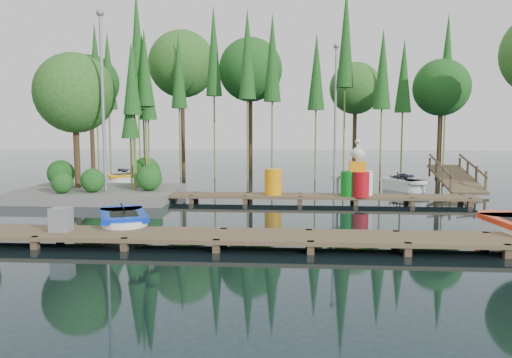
# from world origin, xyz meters

# --- Properties ---
(ground_plane) EXTENTS (90.00, 90.00, 0.00)m
(ground_plane) POSITION_xyz_m (0.00, 0.00, 0.00)
(ground_plane) COLOR #1A2A30
(near_dock) EXTENTS (18.00, 1.50, 0.50)m
(near_dock) POSITION_xyz_m (0.00, -4.50, 0.23)
(near_dock) COLOR brown
(near_dock) RESTS_ON ground
(far_dock) EXTENTS (15.00, 1.20, 0.50)m
(far_dock) POSITION_xyz_m (1.00, 2.50, 0.23)
(far_dock) COLOR brown
(far_dock) RESTS_ON ground
(island) EXTENTS (6.20, 4.20, 6.75)m
(island) POSITION_xyz_m (-6.30, 3.29, 3.18)
(island) COLOR slate
(island) RESTS_ON ground
(tree_screen) EXTENTS (34.42, 18.53, 10.31)m
(tree_screen) POSITION_xyz_m (-2.04, 10.60, 6.12)
(tree_screen) COLOR #44311D
(tree_screen) RESTS_ON ground
(lamp_island) EXTENTS (0.30, 0.30, 7.25)m
(lamp_island) POSITION_xyz_m (-5.50, 2.50, 4.26)
(lamp_island) COLOR gray
(lamp_island) RESTS_ON ground
(lamp_rear) EXTENTS (0.30, 0.30, 7.25)m
(lamp_rear) POSITION_xyz_m (4.00, 11.00, 4.26)
(lamp_rear) COLOR gray
(lamp_rear) RESTS_ON ground
(ramp) EXTENTS (1.50, 3.94, 1.49)m
(ramp) POSITION_xyz_m (9.00, 6.50, 0.59)
(ramp) COLOR brown
(ramp) RESTS_ON ground
(boat_blue) EXTENTS (2.08, 2.85, 0.88)m
(boat_blue) POSITION_xyz_m (-2.86, -3.14, 0.25)
(boat_blue) COLOR white
(boat_blue) RESTS_ON ground
(boat_yellow_far) EXTENTS (2.66, 2.53, 1.27)m
(boat_yellow_far) POSITION_xyz_m (-6.46, 7.79, 0.27)
(boat_yellow_far) COLOR white
(boat_yellow_far) RESTS_ON ground
(boat_white_far) EXTENTS (2.29, 2.58, 1.14)m
(boat_white_far) POSITION_xyz_m (6.76, 6.55, 0.25)
(boat_white_far) COLOR white
(boat_white_far) RESTS_ON ground
(utility_cabinet) EXTENTS (0.48, 0.40, 0.58)m
(utility_cabinet) POSITION_xyz_m (-3.95, -4.50, 0.59)
(utility_cabinet) COLOR gray
(utility_cabinet) RESTS_ON near_dock
(yellow_barrel) EXTENTS (0.65, 0.65, 0.97)m
(yellow_barrel) POSITION_xyz_m (1.00, 2.50, 0.79)
(yellow_barrel) COLOR #FB9E0D
(yellow_barrel) RESTS_ON far_dock
(drum_cluster) EXTENTS (1.22, 1.12, 2.11)m
(drum_cluster) POSITION_xyz_m (4.15, 2.34, 0.92)
(drum_cluster) COLOR #0D771A
(drum_cluster) RESTS_ON far_dock
(seagull_post) EXTENTS (0.48, 0.26, 0.77)m
(seagull_post) POSITION_xyz_m (3.41, 2.50, 0.82)
(seagull_post) COLOR gray
(seagull_post) RESTS_ON far_dock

